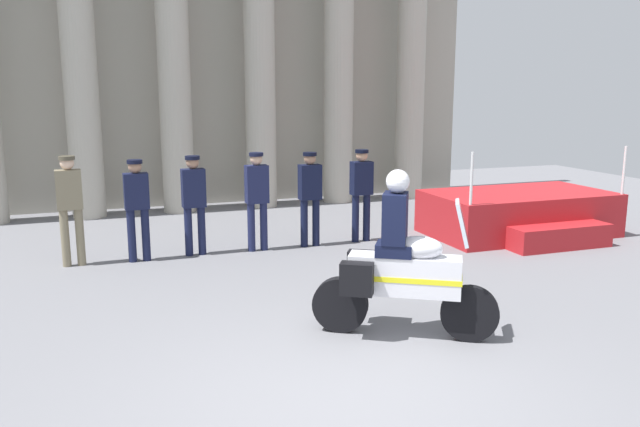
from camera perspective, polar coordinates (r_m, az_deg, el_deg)
name	(u,v)px	position (r m, az deg, el deg)	size (l,w,h in m)	color
ground_plane	(341,397)	(6.02, 1.91, -16.14)	(28.00, 28.00, 0.00)	slate
colonnade_backdrop	(212,21)	(15.37, -9.66, 16.60)	(13.17, 1.56, 8.43)	#A49F91
reviewing_stand	(521,214)	(12.73, 17.53, -0.08)	(3.44, 2.40, 1.72)	#B21E23
officer_in_row_0	(70,202)	(10.63, -21.50, 1.00)	(0.39, 0.24, 1.74)	#7A7056
officer_in_row_1	(137,202)	(10.58, -16.09, 1.00)	(0.39, 0.24, 1.65)	#141938
officer_in_row_2	(194,197)	(10.75, -11.24, 1.43)	(0.39, 0.24, 1.67)	#141938
officer_in_row_3	(257,193)	(10.89, -5.67, 1.80)	(0.39, 0.24, 1.70)	#191E42
officer_in_row_4	(310,191)	(11.15, -0.91, 1.99)	(0.39, 0.24, 1.67)	black
officer_in_row_5	(361,188)	(11.54, 3.73, 2.33)	(0.39, 0.24, 1.68)	black
motorcycle_with_rider	(398,268)	(7.16, 7.03, -4.87)	(1.85, 1.24, 1.90)	black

